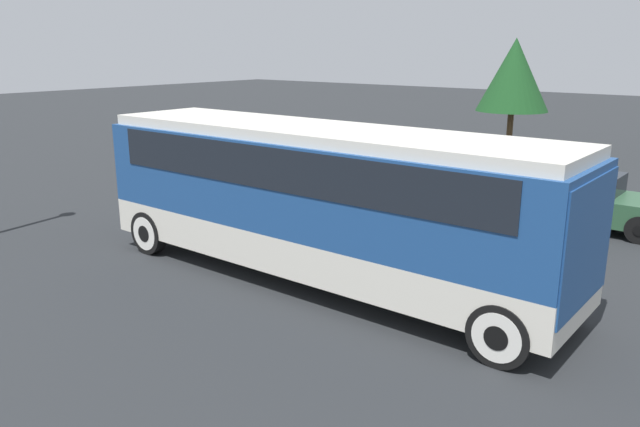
{
  "coord_description": "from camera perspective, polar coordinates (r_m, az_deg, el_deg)",
  "views": [
    {
      "loc": [
        7.77,
        -9.74,
        4.81
      ],
      "look_at": [
        0.0,
        0.0,
        1.46
      ],
      "focal_mm": 35.0,
      "sensor_mm": 36.0,
      "label": 1
    }
  ],
  "objects": [
    {
      "name": "tour_bus",
      "position": [
        12.73,
        0.34,
        2.06
      ],
      "size": [
        10.62,
        2.63,
        3.25
      ],
      "color": "silver",
      "rests_on": "ground_plane"
    },
    {
      "name": "parked_car_mid",
      "position": [
        18.48,
        7.3,
        1.97
      ],
      "size": [
        4.56,
        1.95,
        1.36
      ],
      "color": "#7A6B5B",
      "rests_on": "ground_plane"
    },
    {
      "name": "tree_center",
      "position": [
        30.86,
        17.32,
        12.0
      ],
      "size": [
        3.31,
        3.31,
        5.21
      ],
      "color": "brown",
      "rests_on": "ground_plane"
    },
    {
      "name": "parked_car_near",
      "position": [
        18.69,
        22.44,
        1.3
      ],
      "size": [
        4.57,
        1.92,
        1.47
      ],
      "color": "#2D5638",
      "rests_on": "ground_plane"
    },
    {
      "name": "ground_plane",
      "position": [
        13.36,
        0.0,
        -6.08
      ],
      "size": [
        120.0,
        120.0,
        0.0
      ],
      "primitive_type": "plane",
      "color": "#26282B"
    }
  ]
}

